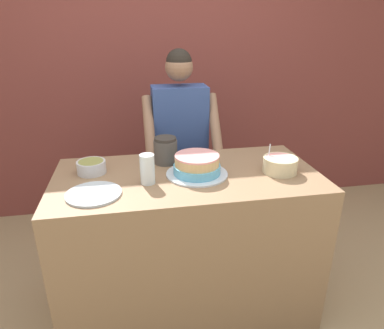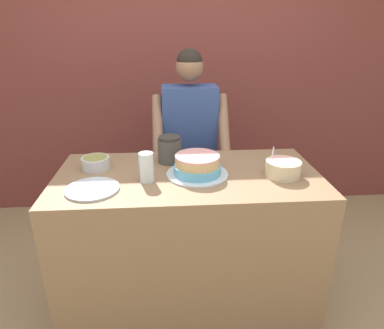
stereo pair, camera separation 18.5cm
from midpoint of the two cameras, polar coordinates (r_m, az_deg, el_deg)
wall_back at (r=3.20m, az=-0.66°, el=14.94°), size 10.00×0.05×2.60m
counter at (r=2.14m, az=1.91°, el=-13.11°), size 1.47×0.73×0.93m
person_baker at (r=2.47m, az=1.77°, el=4.18°), size 0.52×0.44×1.56m
cake at (r=1.88m, az=3.72°, el=-0.32°), size 0.34×0.34×0.12m
frosting_bowl_pink at (r=1.95m, az=17.58°, el=-0.60°), size 0.19×0.19×0.15m
frosting_bowl_olive at (r=2.01m, az=-13.26°, el=0.29°), size 0.16×0.16×0.07m
drinking_glass at (r=1.79m, az=-4.69°, el=-0.52°), size 0.08×0.08×0.16m
ceramic_plate at (r=1.77m, az=-13.45°, el=-4.06°), size 0.27×0.27×0.01m
stoneware_jar at (r=2.05m, az=-1.20°, el=2.47°), size 0.14×0.14×0.16m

